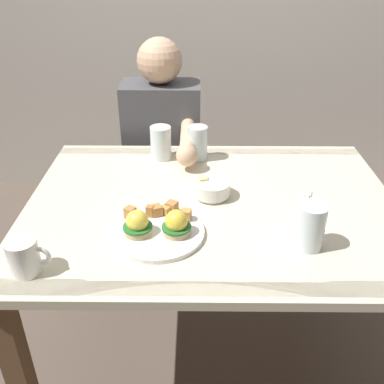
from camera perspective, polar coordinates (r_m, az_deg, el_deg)
The scene contains 10 objects.
ground_plane at distance 1.91m, azimuth 2.08°, elevation -20.74°, with size 6.00×6.00×0.00m, color brown.
dining_table at distance 1.47m, azimuth 2.53°, elevation -4.94°, with size 1.20×0.90×0.74m.
eggs_benedict_plate at distance 1.26m, azimuth -4.50°, elevation -4.65°, with size 0.27×0.27×0.09m.
fruit_bowl at distance 1.43m, azimuth 2.36°, elevation 0.47°, with size 0.12×0.12×0.06m.
coffee_mug at distance 1.18m, azimuth -21.12°, elevation -7.78°, with size 0.11×0.08×0.09m.
fork at distance 1.47m, azimuth 14.73°, elevation -1.11°, with size 0.07×0.15×0.00m.
water_glass_near at distance 1.23m, azimuth 15.18°, elevation -4.78°, with size 0.08×0.08×0.13m.
water_glass_far at distance 1.69m, azimuth -4.09°, elevation 6.19°, with size 0.08×0.08×0.13m.
water_glass_extra at distance 1.68m, azimuth 0.75°, elevation 6.16°, with size 0.07×0.07×0.13m.
diner_person at distance 1.99m, azimuth -3.81°, elevation 5.45°, with size 0.34×0.54×1.14m.
Camera 1 is at (-0.05, -1.20, 1.48)m, focal length 40.76 mm.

